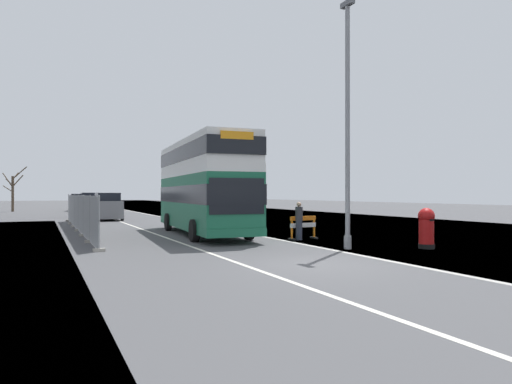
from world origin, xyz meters
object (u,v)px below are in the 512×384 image
at_px(double_decker_bus, 203,185).
at_px(car_receding_far, 90,203).
at_px(roadworks_barrier, 303,225).
at_px(car_oncoming_near, 107,207).
at_px(pedestrian_at_kerb, 299,221).
at_px(red_pillar_postbox, 426,226).
at_px(car_receding_mid, 93,207).
at_px(lamppost_foreground, 348,131).
at_px(car_far_side, 78,203).

bearing_deg(double_decker_bus, car_receding_far, 95.06).
height_order(roadworks_barrier, car_oncoming_near, car_oncoming_near).
distance_m(roadworks_barrier, pedestrian_at_kerb, 0.49).
relative_size(red_pillar_postbox, car_receding_far, 0.40).
bearing_deg(car_receding_mid, lamppost_foreground, -78.17).
xyz_separation_m(lamppost_foreground, car_far_side, (-6.54, 46.05, -3.56)).
xyz_separation_m(red_pillar_postbox, car_far_side, (-9.40, 47.22, 0.12)).
bearing_deg(lamppost_foreground, roadworks_barrier, 84.75).
bearing_deg(lamppost_foreground, red_pillar_postbox, -22.12).
xyz_separation_m(double_decker_bus, car_receding_mid, (-3.32, 22.13, -1.63)).
distance_m(lamppost_foreground, roadworks_barrier, 5.55).
xyz_separation_m(red_pillar_postbox, car_oncoming_near, (-8.71, 25.32, 0.18)).
distance_m(double_decker_bus, car_oncoming_near, 16.13).
xyz_separation_m(roadworks_barrier, car_receding_mid, (-6.74, 26.52, 0.27)).
xyz_separation_m(red_pillar_postbox, roadworks_barrier, (-2.50, 5.11, -0.21)).
bearing_deg(car_oncoming_near, car_receding_mid, 94.77).
xyz_separation_m(double_decker_bus, lamppost_foreground, (3.06, -8.34, 1.98)).
xyz_separation_m(car_receding_mid, car_far_side, (-0.16, 15.58, 0.05)).
distance_m(double_decker_bus, car_receding_far, 31.44).
relative_size(car_far_side, pedestrian_at_kerb, 2.27).
distance_m(double_decker_bus, lamppost_foreground, 9.10).
relative_size(car_oncoming_near, car_receding_mid, 1.09).
bearing_deg(red_pillar_postbox, pedestrian_at_kerb, 120.45).
distance_m(double_decker_bus, red_pillar_postbox, 11.32).
bearing_deg(car_receding_far, red_pillar_postbox, -77.97).
bearing_deg(car_receding_mid, car_far_side, 90.57).
relative_size(lamppost_foreground, car_oncoming_near, 2.12).
bearing_deg(car_far_side, lamppost_foreground, -81.92).
relative_size(red_pillar_postbox, pedestrian_at_kerb, 0.90).
height_order(roadworks_barrier, car_far_side, car_far_side).
xyz_separation_m(roadworks_barrier, car_receding_far, (-6.19, 35.67, 0.38)).
relative_size(roadworks_barrier, car_receding_mid, 0.37).
bearing_deg(car_receding_far, car_receding_mid, -93.46).
bearing_deg(lamppost_foreground, double_decker_bus, 110.14).
bearing_deg(car_receding_far, roadworks_barrier, -80.16).
bearing_deg(roadworks_barrier, car_far_side, 99.31).
height_order(red_pillar_postbox, roadworks_barrier, red_pillar_postbox).
height_order(car_oncoming_near, car_far_side, car_oncoming_near).
relative_size(double_decker_bus, car_receding_mid, 2.80).
xyz_separation_m(red_pillar_postbox, car_receding_far, (-8.69, 40.78, 0.17)).
bearing_deg(car_receding_far, pedestrian_at_kerb, -80.79).
height_order(car_far_side, pedestrian_at_kerb, car_far_side).
bearing_deg(roadworks_barrier, car_oncoming_near, 107.10).
bearing_deg(double_decker_bus, lamppost_foreground, -69.86).
distance_m(car_receding_far, car_far_side, 6.47).
bearing_deg(car_oncoming_near, lamppost_foreground, -76.38).
distance_m(lamppost_foreground, car_oncoming_near, 25.10).
distance_m(double_decker_bus, pedestrian_at_kerb, 5.80).
bearing_deg(double_decker_bus, car_far_side, 95.27).
distance_m(roadworks_barrier, car_far_side, 42.67).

